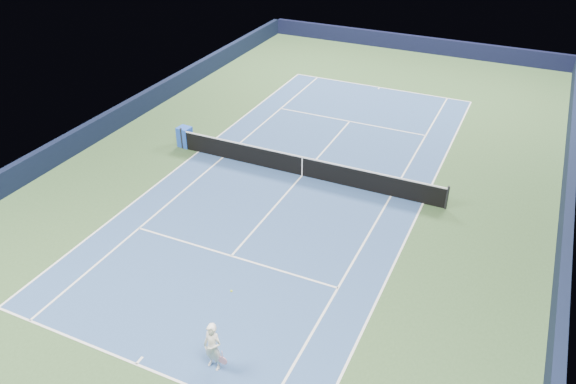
% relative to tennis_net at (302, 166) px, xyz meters
% --- Properties ---
extents(ground, '(40.00, 40.00, 0.00)m').
position_rel_tennis_net_xyz_m(ground, '(0.00, 0.00, -0.50)').
color(ground, '#314D2A').
rests_on(ground, ground).
extents(wall_far, '(22.00, 0.35, 1.10)m').
position_rel_tennis_net_xyz_m(wall_far, '(0.00, 19.82, 0.05)').
color(wall_far, black).
rests_on(wall_far, ground).
extents(wall_right, '(0.35, 40.00, 1.10)m').
position_rel_tennis_net_xyz_m(wall_right, '(10.82, 0.00, 0.05)').
color(wall_right, black).
rests_on(wall_right, ground).
extents(wall_left, '(0.35, 40.00, 1.10)m').
position_rel_tennis_net_xyz_m(wall_left, '(-10.82, 0.00, 0.05)').
color(wall_left, black).
rests_on(wall_left, ground).
extents(court_surface, '(10.97, 23.77, 0.01)m').
position_rel_tennis_net_xyz_m(court_surface, '(0.00, 0.00, -0.50)').
color(court_surface, navy).
rests_on(court_surface, ground).
extents(baseline_far, '(10.97, 0.08, 0.00)m').
position_rel_tennis_net_xyz_m(baseline_far, '(0.00, 11.88, -0.50)').
color(baseline_far, white).
rests_on(baseline_far, ground).
extents(baseline_near, '(10.97, 0.08, 0.00)m').
position_rel_tennis_net_xyz_m(baseline_near, '(0.00, -11.88, -0.50)').
color(baseline_near, white).
rests_on(baseline_near, ground).
extents(sideline_doubles_right, '(0.08, 23.77, 0.00)m').
position_rel_tennis_net_xyz_m(sideline_doubles_right, '(5.49, 0.00, -0.50)').
color(sideline_doubles_right, white).
rests_on(sideline_doubles_right, ground).
extents(sideline_doubles_left, '(0.08, 23.77, 0.00)m').
position_rel_tennis_net_xyz_m(sideline_doubles_left, '(-5.49, 0.00, -0.50)').
color(sideline_doubles_left, white).
rests_on(sideline_doubles_left, ground).
extents(sideline_singles_right, '(0.08, 23.77, 0.00)m').
position_rel_tennis_net_xyz_m(sideline_singles_right, '(4.12, 0.00, -0.50)').
color(sideline_singles_right, white).
rests_on(sideline_singles_right, ground).
extents(sideline_singles_left, '(0.08, 23.77, 0.00)m').
position_rel_tennis_net_xyz_m(sideline_singles_left, '(-4.12, 0.00, -0.50)').
color(sideline_singles_left, white).
rests_on(sideline_singles_left, ground).
extents(service_line_far, '(8.23, 0.08, 0.00)m').
position_rel_tennis_net_xyz_m(service_line_far, '(0.00, 6.40, -0.50)').
color(service_line_far, white).
rests_on(service_line_far, ground).
extents(service_line_near, '(8.23, 0.08, 0.00)m').
position_rel_tennis_net_xyz_m(service_line_near, '(0.00, -6.40, -0.50)').
color(service_line_near, white).
rests_on(service_line_near, ground).
extents(center_service_line, '(0.08, 12.80, 0.00)m').
position_rel_tennis_net_xyz_m(center_service_line, '(0.00, 0.00, -0.50)').
color(center_service_line, white).
rests_on(center_service_line, ground).
extents(center_mark_far, '(0.08, 0.30, 0.00)m').
position_rel_tennis_net_xyz_m(center_mark_far, '(0.00, 11.73, -0.50)').
color(center_mark_far, white).
rests_on(center_mark_far, ground).
extents(center_mark_near, '(0.08, 0.30, 0.00)m').
position_rel_tennis_net_xyz_m(center_mark_near, '(0.00, -11.73, -0.50)').
color(center_mark_near, white).
rests_on(center_mark_near, ground).
extents(tennis_net, '(12.90, 0.10, 1.07)m').
position_rel_tennis_net_xyz_m(tennis_net, '(0.00, 0.00, 0.00)').
color(tennis_net, black).
rests_on(tennis_net, ground).
extents(sponsor_cube, '(0.66, 0.61, 1.01)m').
position_rel_tennis_net_xyz_m(sponsor_cube, '(-6.40, 0.26, -0.00)').
color(sponsor_cube, blue).
rests_on(sponsor_cube, ground).
extents(tennis_player, '(0.77, 1.26, 2.11)m').
position_rel_tennis_net_xyz_m(tennis_player, '(2.10, -11.01, 0.30)').
color(tennis_player, white).
rests_on(tennis_player, ground).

